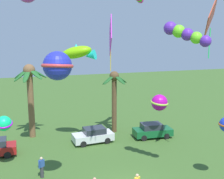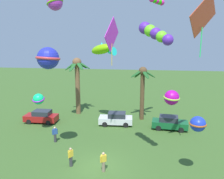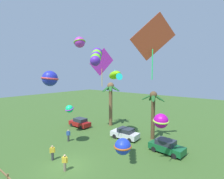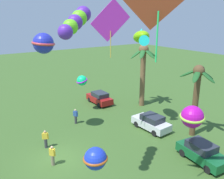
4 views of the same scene
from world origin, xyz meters
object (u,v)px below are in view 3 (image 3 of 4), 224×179
at_px(kite_tube_1, 96,56).
at_px(kite_ball_6, 161,121).
at_px(palm_tree_0, 111,95).
at_px(kite_ball_4, 123,146).
at_px(parked_car_2, 80,123).
at_px(kite_tube_7, 153,33).
at_px(spectator_2, 52,153).
at_px(kite_diamond_5, 153,38).
at_px(kite_ball_0, 50,78).
at_px(kite_fish_2, 115,75).
at_px(kite_ball_9, 69,109).
at_px(kite_ball_8, 80,42).
at_px(kite_diamond_3, 102,62).
at_px(palm_tree_1, 153,106).
at_px(parked_car_0, 166,146).
at_px(parked_car_1, 125,133).
at_px(spectator_0, 68,135).
at_px(spectator_1, 65,163).

bearing_deg(kite_tube_1, kite_ball_6, 72.63).
height_order(palm_tree_0, kite_ball_6, palm_tree_0).
relative_size(kite_tube_1, kite_ball_4, 2.06).
xyz_separation_m(parked_car_2, kite_tube_7, (13.30, -0.31, 12.93)).
xyz_separation_m(spectator_2, kite_diamond_5, (9.84, 2.54, 10.84)).
bearing_deg(kite_ball_0, kite_fish_2, 70.00).
height_order(spectator_2, kite_ball_9, kite_ball_9).
bearing_deg(kite_ball_8, kite_ball_6, 5.02).
height_order(kite_fish_2, kite_diamond_3, kite_diamond_3).
xyz_separation_m(palm_tree_1, spectator_2, (-5.48, -12.12, -3.83)).
bearing_deg(parked_car_0, kite_diamond_3, -143.85).
distance_m(parked_car_1, kite_diamond_3, 10.72).
height_order(parked_car_0, kite_fish_2, kite_fish_2).
relative_size(kite_diamond_3, kite_ball_9, 3.35).
bearing_deg(kite_diamond_3, spectator_0, -173.33).
height_order(palm_tree_1, spectator_2, palm_tree_1).
xyz_separation_m(kite_tube_1, kite_ball_8, (-9.36, 6.34, 3.02)).
bearing_deg(spectator_2, palm_tree_0, 103.01).
bearing_deg(kite_tube_1, parked_car_2, 144.77).
relative_size(parked_car_1, kite_tube_1, 1.56).
bearing_deg(parked_car_2, parked_car_1, 2.58).
xyz_separation_m(kite_tube_1, kite_ball_6, (2.30, 7.36, -6.35)).
distance_m(kite_tube_1, kite_diamond_3, 5.76).
bearing_deg(spectator_1, kite_tube_1, 11.30).
height_order(palm_tree_1, kite_ball_4, palm_tree_1).
xyz_separation_m(palm_tree_1, kite_ball_4, (3.88, -12.68, -0.40)).
relative_size(parked_car_0, kite_ball_4, 3.25).
bearing_deg(spectator_0, kite_tube_1, -23.16).
relative_size(kite_fish_2, kite_diamond_5, 0.71).
distance_m(spectator_0, kite_ball_9, 4.40).
distance_m(kite_fish_2, kite_ball_8, 6.79).
bearing_deg(kite_ball_4, kite_diamond_3, 141.29).
distance_m(parked_car_0, kite_ball_4, 10.36).
xyz_separation_m(palm_tree_1, kite_ball_9, (-10.85, -5.82, -0.89)).
distance_m(kite_ball_4, kite_diamond_5, 8.04).
bearing_deg(parked_car_2, kite_tube_1, -35.23).
xyz_separation_m(spectator_0, spectator_2, (2.89, -4.17, 0.00)).
bearing_deg(kite_diamond_3, spectator_1, -89.39).
height_order(palm_tree_1, kite_diamond_5, kite_diamond_5).
relative_size(parked_car_0, spectator_1, 2.54).
height_order(parked_car_0, kite_ball_8, kite_ball_8).
height_order(palm_tree_0, kite_tube_1, kite_tube_1).
bearing_deg(spectator_2, spectator_1, -8.74).
distance_m(kite_tube_1, kite_diamond_5, 4.47).
relative_size(palm_tree_0, kite_fish_2, 2.18).
distance_m(parked_car_1, kite_fish_2, 8.20).
height_order(palm_tree_1, kite_tube_7, kite_tube_7).
relative_size(kite_tube_7, kite_ball_8, 0.89).
bearing_deg(palm_tree_0, kite_diamond_5, -39.90).
xyz_separation_m(parked_car_0, kite_ball_4, (0.76, -9.72, 3.49)).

